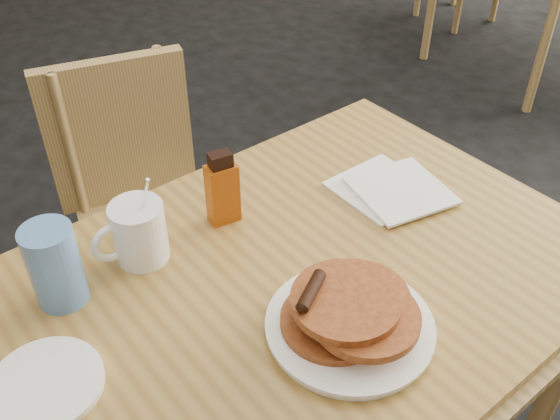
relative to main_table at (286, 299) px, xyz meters
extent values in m
cube|color=olive|center=(0.00, 0.00, 0.02)|extent=(1.16, 0.83, 0.04)
cube|color=tan|center=(0.00, 0.00, 0.01)|extent=(1.21, 0.87, 0.02)
cylinder|color=tan|center=(0.47, 0.29, -0.35)|extent=(0.04, 0.04, 0.71)
cylinder|color=tan|center=(2.03, 0.91, -0.35)|extent=(0.04, 0.04, 0.71)
cube|color=tan|center=(0.01, 0.63, -0.30)|extent=(0.44, 0.44, 0.04)
cube|color=tan|center=(0.01, 0.80, -0.07)|extent=(0.38, 0.11, 0.41)
cylinder|color=tan|center=(-0.14, 0.47, -0.51)|extent=(0.04, 0.04, 0.39)
cylinder|color=tan|center=(0.16, 0.78, -0.51)|extent=(0.04, 0.04, 0.39)
cylinder|color=white|center=(0.02, -0.14, 0.05)|extent=(0.25, 0.25, 0.02)
cylinder|color=white|center=(0.02, -0.14, 0.06)|extent=(0.26, 0.26, 0.01)
cylinder|color=#A94D23|center=(0.00, -0.13, 0.07)|extent=(0.16, 0.16, 0.01)
cylinder|color=#A94D23|center=(0.05, -0.13, 0.08)|extent=(0.17, 0.17, 0.01)
cylinder|color=#A94D23|center=(0.02, -0.17, 0.10)|extent=(0.16, 0.16, 0.01)
cylinder|color=#A94D23|center=(0.01, -0.14, 0.11)|extent=(0.17, 0.17, 0.01)
cylinder|color=black|center=(-0.03, -0.11, 0.13)|extent=(0.08, 0.06, 0.02)
cylinder|color=white|center=(-0.17, 0.19, 0.10)|extent=(0.09, 0.09, 0.11)
torus|color=white|center=(-0.22, 0.19, 0.10)|extent=(0.08, 0.01, 0.08)
cylinder|color=black|center=(-0.17, 0.19, 0.15)|extent=(0.08, 0.08, 0.01)
cylinder|color=white|center=(-0.16, 0.19, 0.14)|extent=(0.02, 0.06, 0.16)
cube|color=maroon|center=(0.00, 0.20, 0.11)|extent=(0.06, 0.04, 0.12)
cube|color=black|center=(0.00, 0.20, 0.18)|extent=(0.04, 0.03, 0.03)
cube|color=white|center=(0.31, 0.11, 0.05)|extent=(0.18, 0.18, 0.01)
cube|color=white|center=(0.33, 0.07, 0.05)|extent=(0.20, 0.20, 0.01)
cylinder|color=#5281C1|center=(-0.32, 0.17, 0.12)|extent=(0.09, 0.09, 0.14)
cylinder|color=white|center=(-0.40, 0.02, 0.05)|extent=(0.19, 0.19, 0.01)
camera|label=1|loc=(-0.42, -0.61, 0.80)|focal=40.00mm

